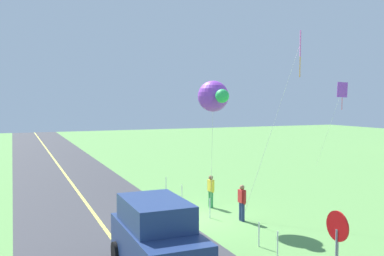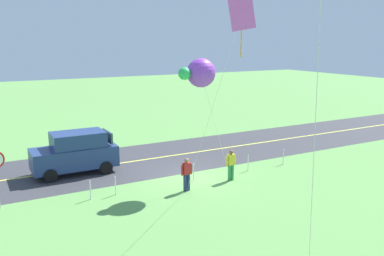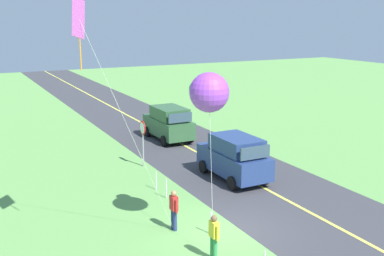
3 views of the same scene
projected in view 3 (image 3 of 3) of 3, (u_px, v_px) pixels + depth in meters
ground_plane at (228, 232)px, 18.09m from camera, size 120.00×120.00×0.10m
asphalt_road at (309, 212)px, 19.86m from camera, size 120.00×7.00×0.00m
road_centre_stripe at (309, 212)px, 19.86m from camera, size 120.00×0.16×0.00m
car_suv_foreground at (234, 157)px, 23.70m from camera, size 4.40×2.12×2.24m
car_parked_east_near at (169, 123)px, 31.33m from camera, size 4.40×2.12×2.24m
stop_sign at (143, 134)px, 25.55m from camera, size 0.76×0.08×2.56m
person_adult_near at (174, 209)px, 18.00m from camera, size 0.58×0.22×1.60m
person_adult_companion at (214, 236)px, 15.79m from camera, size 0.58×0.22×1.60m
kite_red_low at (80, 23)px, 14.44m from camera, size 1.00×3.75×8.67m
kite_blue_mid at (208, 92)px, 16.30m from camera, size 2.65×1.40×6.19m
fence_post_2 at (211, 223)px, 17.74m from camera, size 0.05×0.05×0.90m
fence_post_3 at (166, 188)px, 21.31m from camera, size 0.05×0.05×0.90m
fence_post_4 at (156, 181)px, 22.32m from camera, size 0.05×0.05×0.90m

